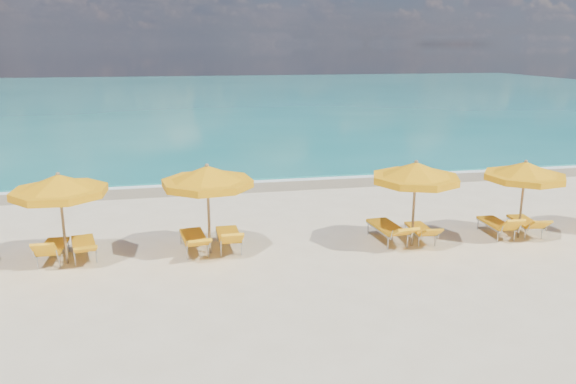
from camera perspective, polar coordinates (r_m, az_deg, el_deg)
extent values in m
plane|color=beige|center=(15.94, 1.06, -5.53)|extent=(120.00, 120.00, 0.00)
cube|color=#157876|center=(62.93, -8.45, 9.57)|extent=(120.00, 80.00, 0.30)
cube|color=tan|center=(22.91, -2.89, 0.79)|extent=(120.00, 2.60, 0.01)
cube|color=white|center=(23.68, -3.18, 1.24)|extent=(120.00, 1.20, 0.03)
cube|color=white|center=(32.20, -16.13, 4.30)|extent=(14.00, 0.36, 0.05)
cube|color=white|center=(40.58, 4.89, 6.88)|extent=(18.00, 0.30, 0.05)
cylinder|color=#9D7D4E|center=(15.47, -21.91, -2.70)|extent=(0.07, 0.07, 2.34)
cone|color=#FFA70D|center=(15.22, -22.26, 0.83)|extent=(3.04, 3.04, 0.47)
cylinder|color=#FFA70D|center=(15.27, -22.18, 0.00)|extent=(3.07, 3.07, 0.19)
sphere|color=#9D7D4E|center=(15.17, -22.35, 1.70)|extent=(0.10, 0.10, 0.10)
cylinder|color=#9D7D4E|center=(15.21, -8.07, -1.93)|extent=(0.07, 0.07, 2.40)
cone|color=#FFA70D|center=(14.95, -8.21, 1.77)|extent=(2.97, 2.97, 0.48)
cylinder|color=#FFA70D|center=(15.01, -8.18, 0.90)|extent=(2.99, 2.99, 0.19)
sphere|color=#9D7D4E|center=(14.90, -8.25, 2.68)|extent=(0.11, 0.11, 0.11)
cylinder|color=#9D7D4E|center=(16.00, 12.66, -1.35)|extent=(0.07, 0.07, 2.37)
cone|color=#FFA70D|center=(15.76, 12.86, 2.14)|extent=(2.54, 2.54, 0.47)
cylinder|color=#FFA70D|center=(15.81, 12.81, 1.32)|extent=(2.56, 2.56, 0.19)
sphere|color=#9D7D4E|center=(15.71, 12.91, 3.00)|extent=(0.11, 0.11, 0.11)
cylinder|color=#9D7D4E|center=(17.64, 22.66, -0.86)|extent=(0.07, 0.07, 2.25)
cone|color=#FFA70D|center=(17.43, 22.96, 2.13)|extent=(2.75, 2.75, 0.45)
cylinder|color=#FFA70D|center=(17.47, 22.89, 1.43)|extent=(2.77, 2.77, 0.18)
sphere|color=#9D7D4E|center=(17.38, 23.04, 2.87)|extent=(0.10, 0.10, 0.10)
cube|color=#FFAD0F|center=(16.12, -22.72, -5.10)|extent=(0.60, 1.29, 0.08)
cube|color=#FFAD0F|center=(15.28, -23.48, -5.40)|extent=(0.58, 0.49, 0.48)
cube|color=#FFAD0F|center=(16.07, -20.07, -4.89)|extent=(0.82, 1.36, 0.08)
cube|color=#FFAD0F|center=(15.18, -19.89, -5.48)|extent=(0.67, 0.68, 0.34)
cube|color=#FFAD0F|center=(15.74, -9.58, -4.49)|extent=(0.76, 1.43, 0.08)
cube|color=#FFAD0F|center=(14.79, -9.05, -5.11)|extent=(0.67, 0.67, 0.37)
cube|color=#FFAD0F|center=(15.81, -6.07, -4.29)|extent=(0.61, 1.35, 0.08)
cube|color=#FFAD0F|center=(14.89, -5.72, -4.73)|extent=(0.60, 0.56, 0.44)
cube|color=#FFAD0F|center=(16.52, 9.98, -3.48)|extent=(0.78, 1.50, 0.09)
cube|color=#FFAD0F|center=(15.61, 11.67, -3.99)|extent=(0.70, 0.70, 0.41)
cube|color=#FFAD0F|center=(16.80, 13.23, -3.63)|extent=(0.58, 1.20, 0.07)
cube|color=#FFAD0F|center=(16.04, 14.33, -4.01)|extent=(0.55, 0.53, 0.36)
cube|color=#FFAD0F|center=(17.89, 20.32, -2.96)|extent=(0.59, 1.28, 0.08)
cube|color=#FFAD0F|center=(17.14, 21.77, -3.14)|extent=(0.58, 0.50, 0.46)
cube|color=#FFAD0F|center=(18.41, 22.87, -2.76)|extent=(0.69, 1.29, 0.08)
cube|color=#FFAD0F|center=(17.65, 24.14, -3.04)|extent=(0.61, 0.58, 0.39)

